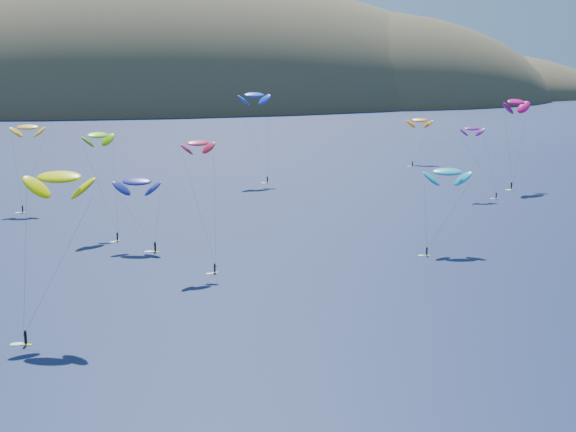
{
  "coord_description": "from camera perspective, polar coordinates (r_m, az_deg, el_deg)",
  "views": [
    {
      "loc": [
        -36.6,
        -60.81,
        39.24
      ],
      "look_at": [
        0.55,
        80.0,
        9.0
      ],
      "focal_mm": 50.0,
      "sensor_mm": 36.0,
      "label": 1
    }
  ],
  "objects": [
    {
      "name": "kitesurfer_1",
      "position": [
        210.5,
        -18.03,
        6.02
      ],
      "size": [
        8.63,
        8.94,
        22.71
      ],
      "rotation": [
        0.0,
        0.0,
        -0.15
      ],
      "color": "#C9FF1C",
      "rests_on": "ground"
    },
    {
      "name": "kitesurfer_3",
      "position": [
        178.37,
        -13.38,
        5.61
      ],
      "size": [
        8.75,
        15.14,
        23.53
      ],
      "rotation": [
        0.0,
        0.0,
        0.69
      ],
      "color": "#C9FF1C",
      "rests_on": "ground"
    },
    {
      "name": "island",
      "position": [
        629.77,
        -7.86,
        7.07
      ],
      "size": [
        730.0,
        300.0,
        210.0
      ],
      "color": "#3D3526",
      "rests_on": "ground"
    },
    {
      "name": "kitesurfer_8",
      "position": [
        242.46,
        15.92,
        7.8
      ],
      "size": [
        12.08,
        10.93,
        27.58
      ],
      "rotation": [
        0.0,
        0.0,
        0.43
      ],
      "color": "#C9FF1C",
      "rests_on": "ground"
    },
    {
      "name": "kitesurfer_2",
      "position": [
        118.01,
        -15.97,
        2.67
      ],
      "size": [
        11.82,
        12.88,
        24.44
      ],
      "rotation": [
        0.0,
        0.0,
        -0.41
      ],
      "color": "#C9FF1C",
      "rests_on": "ground"
    },
    {
      "name": "kitesurfer_6",
      "position": [
        223.58,
        12.97,
        6.06
      ],
      "size": [
        8.87,
        8.6,
        20.21
      ],
      "rotation": [
        0.0,
        0.0,
        -0.14
      ],
      "color": "#C9FF1C",
      "rests_on": "ground"
    },
    {
      "name": "kitesurfer_9",
      "position": [
        147.16,
        -6.44,
        5.14
      ],
      "size": [
        7.27,
        10.25,
        24.48
      ],
      "rotation": [
        0.0,
        0.0,
        0.36
      ],
      "color": "#C9FF1C",
      "rests_on": "ground"
    },
    {
      "name": "kitesurfer_10",
      "position": [
        164.03,
        -10.69,
        2.41
      ],
      "size": [
        10.23,
        10.22,
        15.89
      ],
      "rotation": [
        0.0,
        0.0,
        -0.36
      ],
      "color": "#C9FF1C",
      "rests_on": "ground"
    },
    {
      "name": "kitesurfer_4",
      "position": [
        243.5,
        -2.42,
        8.59
      ],
      "size": [
        10.81,
        9.32,
        28.79
      ],
      "rotation": [
        0.0,
        0.0,
        0.23
      ],
      "color": "#C9FF1C",
      "rests_on": "ground"
    },
    {
      "name": "kitesurfer_5",
      "position": [
        163.27,
        11.26,
        3.1
      ],
      "size": [
        12.21,
        9.36,
        17.96
      ],
      "rotation": [
        0.0,
        0.0,
        -0.24
      ],
      "color": "#C9FF1C",
      "rests_on": "ground"
    },
    {
      "name": "kitesurfer_11",
      "position": [
        288.31,
        9.35,
        6.74
      ],
      "size": [
        11.94,
        13.63,
        17.44
      ],
      "rotation": [
        0.0,
        0.0,
        -0.45
      ],
      "color": "#C9FF1C",
      "rests_on": "ground"
    }
  ]
}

